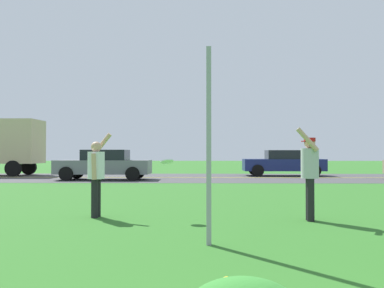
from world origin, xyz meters
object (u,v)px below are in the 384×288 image
at_px(car_navy_center_right, 284,163).
at_px(car_gray_rightmost, 104,164).
at_px(sign_post_near_path, 209,145).
at_px(person_thrower_white_shirt, 96,172).
at_px(frisbee_white, 167,161).
at_px(person_catcher_red_cap_gray_shirt, 310,170).

distance_m(car_navy_center_right, car_gray_rightmost, 10.14).
bearing_deg(car_gray_rightmost, sign_post_near_path, -72.14).
xyz_separation_m(person_thrower_white_shirt, car_gray_rightmost, (-2.63, 12.51, -0.18)).
height_order(person_thrower_white_shirt, car_navy_center_right, person_thrower_white_shirt).
height_order(sign_post_near_path, frisbee_white, sign_post_near_path).
bearing_deg(person_catcher_red_cap_gray_shirt, person_thrower_white_shirt, 175.26).
bearing_deg(sign_post_near_path, car_navy_center_right, 76.77).
height_order(sign_post_near_path, person_catcher_red_cap_gray_shirt, sign_post_near_path).
xyz_separation_m(sign_post_near_path, person_thrower_white_shirt, (-2.25, 2.64, -0.49)).
relative_size(sign_post_near_path, car_gray_rightmost, 0.63).
bearing_deg(sign_post_near_path, person_catcher_red_cap_gray_shirt, 49.31).
relative_size(sign_post_near_path, person_catcher_red_cap_gray_shirt, 1.58).
height_order(sign_post_near_path, car_gray_rightmost, sign_post_near_path).
relative_size(sign_post_near_path, frisbee_white, 10.22).
height_order(sign_post_near_path, car_navy_center_right, sign_post_near_path).
bearing_deg(car_navy_center_right, frisbee_white, -107.69).
distance_m(person_thrower_white_shirt, car_navy_center_right, 17.73).
relative_size(person_thrower_white_shirt, car_gray_rightmost, 0.38).
distance_m(sign_post_near_path, person_catcher_red_cap_gray_shirt, 3.06).
distance_m(person_catcher_red_cap_gray_shirt, frisbee_white, 2.79).
bearing_deg(person_thrower_white_shirt, sign_post_near_path, -49.59).
distance_m(sign_post_near_path, car_navy_center_right, 19.58).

